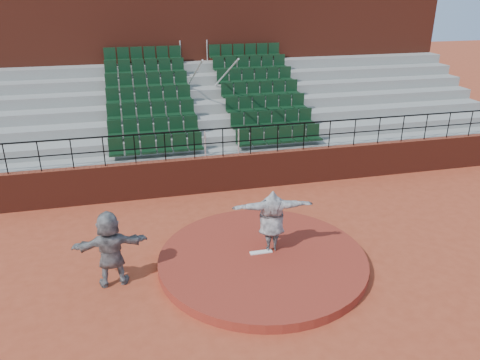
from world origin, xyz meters
name	(u,v)px	position (x,y,z in m)	size (l,w,h in m)	color
ground	(262,264)	(0.00, 0.00, 0.00)	(90.00, 90.00, 0.00)	#A54025
pitchers_mound	(262,260)	(0.00, 0.00, 0.12)	(5.50, 5.50, 0.25)	maroon
pitching_rubber	(261,252)	(0.00, 0.15, 0.27)	(0.60, 0.15, 0.03)	white
boundary_wall	(223,173)	(0.00, 5.00, 0.65)	(24.00, 0.30, 1.30)	maroon
wall_railing	(223,136)	(0.00, 5.00, 2.03)	(24.04, 0.05, 1.03)	black
seating_deck	(205,124)	(0.00, 8.65, 1.44)	(24.00, 5.97, 4.63)	gray
press_box_facade	(190,59)	(0.00, 12.60, 3.55)	(24.00, 3.00, 7.10)	maroon
pitcher	(272,221)	(0.31, 0.26, 1.11)	(2.12, 0.58, 1.73)	black
fielder	(110,249)	(-3.83, 0.05, 0.98)	(1.82, 0.58, 1.96)	black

